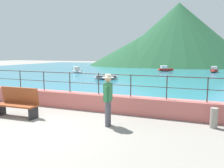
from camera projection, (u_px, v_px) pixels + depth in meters
name	position (u px, v px, depth m)	size (l,w,h in m)	color
ground_plane	(34.00, 132.00, 6.93)	(120.00, 120.00, 0.00)	gray
promenade_wall	(84.00, 101.00, 9.83)	(20.00, 0.56, 0.70)	#BC605B
railing	(84.00, 79.00, 9.70)	(18.44, 0.04, 0.90)	#383330
lake_water	(164.00, 71.00, 30.73)	(64.00, 44.32, 0.06)	teal
hill_main	(178.00, 34.00, 47.06)	(28.93, 28.93, 12.90)	#1E4C2D
hill_secondary	(143.00, 50.00, 46.98)	(22.43, 22.43, 6.19)	#1E4C2D
bench_main	(18.00, 102.00, 8.63)	(1.72, 0.60, 1.13)	brown
person_walking	(108.00, 97.00, 7.43)	(0.38, 0.57, 1.75)	#4C4C56
bollard	(214.00, 118.00, 7.30)	(0.24, 0.24, 0.67)	gray
boat_0	(106.00, 77.00, 20.57)	(2.47, 1.73, 0.36)	gray
boat_1	(214.00, 70.00, 28.74)	(1.40, 2.44, 0.76)	red
boat_3	(165.00, 69.00, 30.40)	(2.47, 1.74, 0.76)	red
boat_4	(77.00, 70.00, 28.40)	(2.36, 2.14, 0.76)	white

